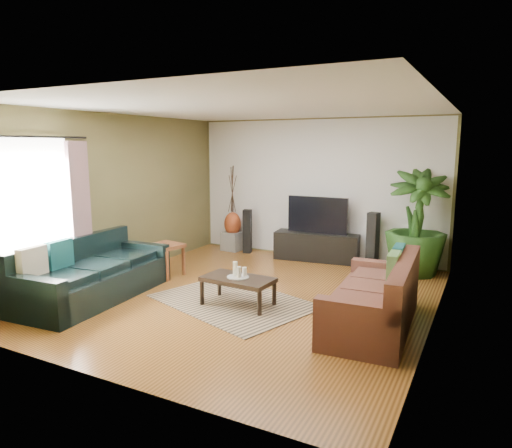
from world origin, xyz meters
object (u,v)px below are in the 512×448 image
Objects in this scene: television at (317,215)px; tv_stand at (317,246)px; speaker_left at (247,231)px; side_table at (165,260)px; speaker_right at (373,240)px; coffee_table at (238,291)px; sofa_left at (95,269)px; sofa_right at (372,293)px; vase at (233,224)px; pedestal at (233,241)px; potted_plant at (416,223)px.

tv_stand is at bearing 180.00° from television.
speaker_left is 1.61× the size of side_table.
tv_stand is at bearing -169.22° from speaker_right.
coffee_table is 1.76× the size of side_table.
sofa_left is 1.18× the size of sofa_right.
vase is (-1.77, 2.89, 0.36)m from coffee_table.
pedestal is (-1.87, 0.00, -0.69)m from television.
potted_plant reaches higher than pedestal.
sofa_left is 4.16m from television.
side_table is at bearing -132.29° from speaker_right.
vase is at bearing 153.82° from speaker_left.
vase is (0.23, 3.56, 0.14)m from sofa_left.
speaker_left is at bearing -167.66° from speaker_right.
television is (2.10, 3.56, 0.46)m from sofa_left.
pedestal is (-3.59, 2.79, -0.23)m from sofa_right.
pedestal is 0.37m from vase.
potted_plant reaches higher than vase.
sofa_left is at bearing -120.45° from television.
speaker_right is 1.80× the size of side_table.
speaker_left is at bearing -14.41° from sofa_left.
coffee_table is 1.92m from side_table.
side_table is at bearing -136.92° from tv_stand.
speaker_left is at bearing -10.06° from pedestal.
tv_stand reaches higher than pedestal.
sofa_right is 3.28m from tv_stand.
tv_stand is 2.89× the size of side_table.
speaker_right reaches higher than sofa_right.
television is 2.98m from side_table.
speaker_right is at bearing -14.56° from speaker_left.
pedestal is at bearing 89.31° from side_table.
television is at bearing -13.44° from speaker_left.
sofa_left is 4.75× the size of vase.
sofa_left is at bearing -98.46° from side_table.
sofa_right reaches higher than pedestal.
television reaches higher than speaker_left.
sofa_left is 1.30× the size of potted_plant.
potted_plant is 3.65× the size of vase.
sofa_left reaches higher than side_table.
speaker_right is at bearing 0.00° from television.
coffee_table is 0.54× the size of potted_plant.
potted_plant reaches higher than sofa_right.
tv_stand is (2.10, 3.56, -0.16)m from sofa_left.
sofa_right reaches higher than side_table.
tv_stand is at bearing -151.54° from sofa_right.
sofa_right is at bearing -66.05° from speaker_right.
tv_stand is (0.10, 2.89, 0.07)m from coffee_table.
pedestal is (-1.87, 0.00, -0.07)m from tv_stand.
potted_plant reaches higher than tv_stand.
tv_stand reaches higher than coffee_table.
sofa_right is 1.99× the size of speaker_right.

